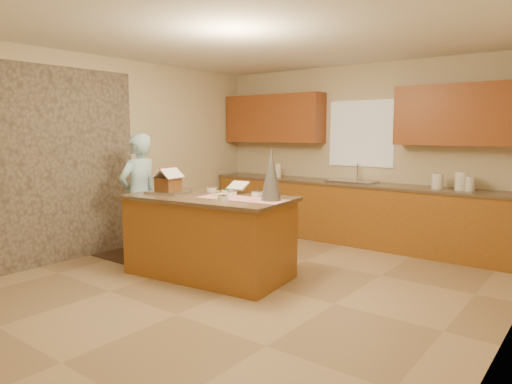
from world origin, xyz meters
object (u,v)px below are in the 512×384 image
boy (139,196)px  gingerbread_house (168,182)px  island_base (209,238)px  tinsel_tree (271,175)px

boy → gingerbread_house: (0.71, -0.12, 0.24)m
island_base → boy: bearing=173.3°
boy → island_base: bearing=87.6°
tinsel_tree → boy: 2.09m
boy → gingerbread_house: bearing=78.2°
gingerbread_house → boy: bearing=170.6°
island_base → gingerbread_house: bearing=-174.8°
tinsel_tree → gingerbread_house: size_ratio=1.77×
island_base → tinsel_tree: tinsel_tree is taller
boy → gingerbread_house: boy is taller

